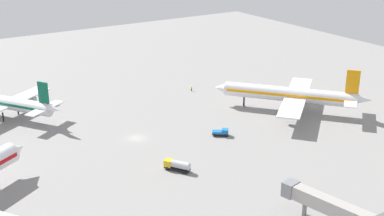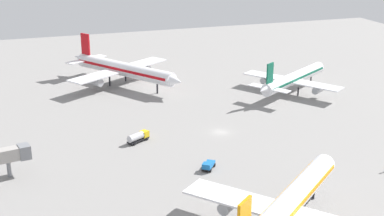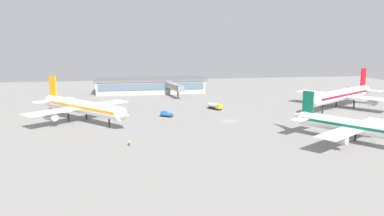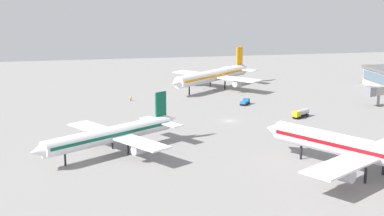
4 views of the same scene
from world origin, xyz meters
name	(u,v)px [view 4 (image 4 of 4)]	position (x,y,z in m)	size (l,w,h in m)	color
ground	(229,121)	(0.00, 0.00, 0.00)	(288.00, 288.00, 0.00)	gray
airplane_at_gate	(112,134)	(-25.85, 35.57, 4.68)	(31.27, 37.14, 12.87)	white
airplane_taxiing	(213,75)	(49.60, -6.95, 5.29)	(35.35, 39.50, 14.55)	white
airplane_distant	(363,150)	(-51.75, -15.27, 5.63)	(44.90, 37.77, 15.49)	white
fuel_truck	(301,113)	(-0.40, -22.27, 1.39)	(4.95, 6.35, 2.50)	black
pushback_tractor	(245,102)	(20.49, -11.03, 0.97)	(4.66, 4.17, 1.90)	black
ground_crew_worker	(131,98)	(34.42, 25.87, 0.85)	(0.46, 0.57, 1.67)	#1E2338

